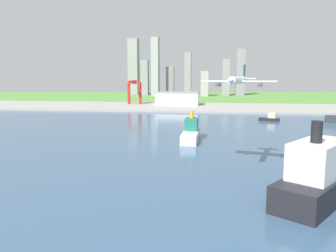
% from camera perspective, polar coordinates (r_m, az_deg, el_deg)
% --- Properties ---
extents(ground_plane, '(2400.00, 2400.00, 0.00)m').
position_cam_1_polar(ground_plane, '(305.70, 5.60, -0.26)').
color(ground_plane, '#57913E').
extents(water_bay, '(840.00, 360.00, 0.15)m').
position_cam_1_polar(water_bay, '(246.58, 5.02, -2.32)').
color(water_bay, '#385675').
rests_on(water_bay, ground).
extents(industrial_pier, '(840.00, 140.00, 2.50)m').
position_cam_1_polar(industrial_pier, '(494.18, 6.51, 3.16)').
color(industrial_pier, '#9D9993').
rests_on(industrial_pier, ground).
extents(airplane_landing, '(35.47, 38.22, 10.74)m').
position_cam_1_polar(airplane_landing, '(160.80, 11.87, 7.57)').
color(airplane_landing, white).
extents(ferry_boat, '(11.42, 43.85, 20.55)m').
position_cam_1_polar(ferry_boat, '(244.12, 3.91, -1.07)').
color(ferry_boat, white).
rests_on(ferry_boat, water_bay).
extents(cargo_ship, '(57.53, 71.35, 30.26)m').
position_cam_1_polar(cargo_ship, '(145.48, 25.36, -7.33)').
color(cargo_ship, black).
rests_on(cargo_ship, water_bay).
extents(tugboat_small, '(21.14, 10.45, 11.41)m').
position_cam_1_polar(tugboat_small, '(363.13, 16.88, 1.32)').
color(tugboat_small, black).
rests_on(tugboat_small, water_bay).
extents(port_crane_red, '(20.66, 44.73, 37.24)m').
position_cam_1_polar(port_crane_red, '(535.49, -5.75, 6.56)').
color(port_crane_red, red).
rests_on(port_crane_red, industrial_pier).
extents(warehouse_main, '(65.07, 42.23, 19.51)m').
position_cam_1_polar(warehouse_main, '(521.10, 1.67, 4.70)').
color(warehouse_main, white).
rests_on(warehouse_main, industrial_pier).
extents(distant_skyline, '(288.48, 79.17, 139.28)m').
position_cam_1_polar(distant_skyline, '(835.86, 1.39, 9.04)').
color(distant_skyline, gray).
rests_on(distant_skyline, ground).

